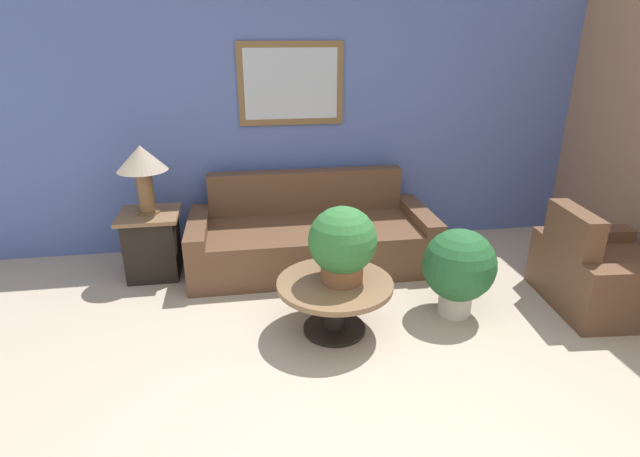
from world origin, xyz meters
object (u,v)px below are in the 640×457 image
object	(u,v)px
table_lamp	(142,164)
coffee_table	(335,295)
armchair	(601,275)
potted_plant_floor	(459,268)
side_table	(153,243)
couch_main	(311,238)
potted_plant_on_table	(342,244)

from	to	relation	value
table_lamp	coffee_table	bearing A→B (deg)	-38.95
armchair	potted_plant_floor	world-z (taller)	armchair
armchair	potted_plant_floor	distance (m)	1.24
armchair	side_table	size ratio (longest dim) A/B	1.68
coffee_table	side_table	size ratio (longest dim) A/B	1.41
table_lamp	side_table	bearing A→B (deg)	-116.57
couch_main	coffee_table	xyz separation A→B (m)	(0.01, -1.20, 0.04)
couch_main	armchair	xyz separation A→B (m)	(2.24, -1.16, 0.00)
side_table	coffee_table	bearing A→B (deg)	-38.95
couch_main	potted_plant_on_table	distance (m)	1.28
coffee_table	potted_plant_on_table	size ratio (longest dim) A/B	1.51
couch_main	coffee_table	distance (m)	1.20
side_table	potted_plant_on_table	xyz separation A→B (m)	(1.54, -1.19, 0.40)
couch_main	table_lamp	world-z (taller)	table_lamp
couch_main	coffee_table	bearing A→B (deg)	-89.69
table_lamp	potted_plant_on_table	world-z (taller)	table_lamp
armchair	couch_main	bearing A→B (deg)	67.75
table_lamp	armchair	bearing A→B (deg)	-17.22
armchair	side_table	xyz separation A→B (m)	(-3.72, 1.15, 0.04)
coffee_table	potted_plant_on_table	distance (m)	0.41
couch_main	potted_plant_floor	xyz separation A→B (m)	(1.01, -1.11, 0.14)
armchair	coffee_table	bearing A→B (deg)	96.24
coffee_table	armchair	bearing A→B (deg)	1.17
armchair	coffee_table	distance (m)	2.24
couch_main	table_lamp	bearing A→B (deg)	-179.75
potted_plant_on_table	armchair	bearing A→B (deg)	0.93
coffee_table	side_table	bearing A→B (deg)	141.05
armchair	potted_plant_on_table	size ratio (longest dim) A/B	1.79
armchair	potted_plant_on_table	bearing A→B (deg)	96.00
coffee_table	potted_plant_on_table	world-z (taller)	potted_plant_on_table
potted_plant_on_table	potted_plant_floor	size ratio (longest dim) A/B	0.79
couch_main	side_table	world-z (taller)	couch_main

